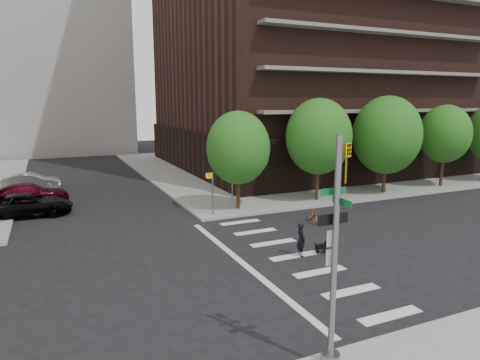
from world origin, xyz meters
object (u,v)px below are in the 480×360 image
object	(u,v)px
parked_car_silver	(32,182)
parked_car_maroon	(30,194)
traffic_signal	(335,272)
parked_car_black	(28,205)
scooter	(314,215)
dog_walker	(301,240)

from	to	relation	value
parked_car_silver	parked_car_maroon	bearing A→B (deg)	-178.03
parked_car_maroon	traffic_signal	bearing A→B (deg)	-164.42
parked_car_black	parked_car_silver	distance (m)	8.35
parked_car_maroon	scooter	xyz separation A→B (m)	(15.11, -11.63, -0.30)
traffic_signal	parked_car_maroon	world-z (taller)	traffic_signal
traffic_signal	dog_walker	distance (m)	8.51
scooter	dog_walker	world-z (taller)	dog_walker
parked_car_black	scooter	xyz separation A→B (m)	(15.11, -8.26, -0.29)
traffic_signal	parked_car_maroon	bearing A→B (deg)	108.27
parked_car_black	parked_car_silver	bearing A→B (deg)	2.15
parked_car_maroon	dog_walker	world-z (taller)	dog_walker
parked_car_black	traffic_signal	bearing A→B (deg)	-156.76
parked_car_black	parked_car_maroon	xyz separation A→B (m)	(0.00, 3.37, 0.01)
parked_car_silver	dog_walker	distance (m)	23.93
parked_car_maroon	parked_car_silver	bearing A→B (deg)	-2.69
traffic_signal	parked_car_maroon	distance (m)	24.74
traffic_signal	parked_car_black	distance (m)	21.58
traffic_signal	parked_car_silver	distance (m)	29.50
scooter	parked_car_maroon	bearing A→B (deg)	161.69
parked_car_maroon	dog_walker	distance (m)	19.70
parked_car_black	parked_car_maroon	bearing A→B (deg)	2.15
parked_car_black	dog_walker	distance (m)	17.08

